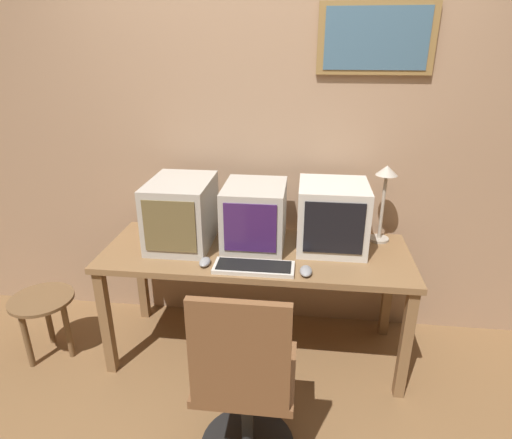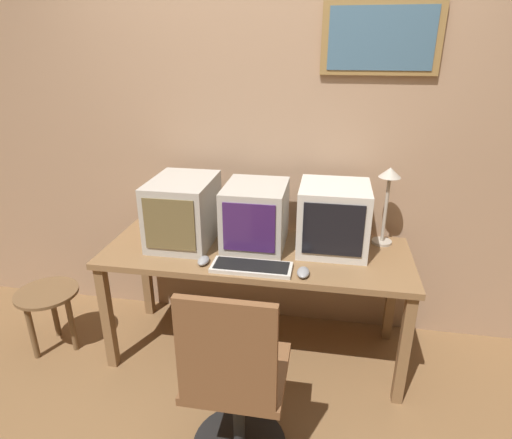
# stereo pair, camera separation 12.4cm
# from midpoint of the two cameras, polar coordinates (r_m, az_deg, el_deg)

# --- Properties ---
(wall_back) EXTENTS (8.00, 0.08, 2.60)m
(wall_back) POSITION_cam_midpoint_polar(r_m,az_deg,el_deg) (2.72, -0.13, 11.09)
(wall_back) COLOR tan
(wall_back) RESTS_ON ground_plane
(desk) EXTENTS (1.78, 0.66, 0.72)m
(desk) POSITION_cam_midpoint_polar(r_m,az_deg,el_deg) (2.54, -1.40, -5.73)
(desk) COLOR olive
(desk) RESTS_ON ground_plane
(monitor_left) EXTENTS (0.35, 0.48, 0.39)m
(monitor_left) POSITION_cam_midpoint_polar(r_m,az_deg,el_deg) (2.58, -11.25, 0.93)
(monitor_left) COLOR #B7B2A8
(monitor_left) RESTS_ON desk
(monitor_center) EXTENTS (0.35, 0.42, 0.37)m
(monitor_center) POSITION_cam_midpoint_polar(r_m,az_deg,el_deg) (2.51, -1.60, 0.55)
(monitor_center) COLOR #B7B2A8
(monitor_center) RESTS_ON desk
(monitor_right) EXTENTS (0.39, 0.40, 0.39)m
(monitor_right) POSITION_cam_midpoint_polar(r_m,az_deg,el_deg) (2.50, 8.72, 0.43)
(monitor_right) COLOR beige
(monitor_right) RESTS_ON desk
(keyboard_main) EXTENTS (0.43, 0.16, 0.03)m
(keyboard_main) POSITION_cam_midpoint_polar(r_m,az_deg,el_deg) (2.30, -1.84, -6.39)
(keyboard_main) COLOR beige
(keyboard_main) RESTS_ON desk
(mouse_near_keyboard) EXTENTS (0.06, 0.11, 0.04)m
(mouse_near_keyboard) POSITION_cam_midpoint_polar(r_m,az_deg,el_deg) (2.26, 5.10, -6.88)
(mouse_near_keyboard) COLOR gray
(mouse_near_keyboard) RESTS_ON desk
(mouse_far_corner) EXTENTS (0.06, 0.10, 0.03)m
(mouse_far_corner) POSITION_cam_midpoint_polar(r_m,az_deg,el_deg) (2.36, -8.34, -5.64)
(mouse_far_corner) COLOR gray
(mouse_far_corner) RESTS_ON desk
(desk_clock) EXTENTS (0.12, 0.07, 0.10)m
(desk_clock) POSITION_cam_midpoint_polar(r_m,az_deg,el_deg) (2.90, -15.23, -0.14)
(desk_clock) COLOR #A38456
(desk_clock) RESTS_ON desk
(desk_lamp) EXTENTS (0.13, 0.13, 0.47)m
(desk_lamp) POSITION_cam_midpoint_polar(r_m,az_deg,el_deg) (2.60, 15.51, 4.12)
(desk_lamp) COLOR #B2A899
(desk_lamp) RESTS_ON desk
(office_chair) EXTENTS (0.46, 0.46, 0.97)m
(office_chair) POSITION_cam_midpoint_polar(r_m,az_deg,el_deg) (2.03, -3.37, -21.81)
(office_chair) COLOR black
(office_chair) RESTS_ON ground_plane
(side_stool) EXTENTS (0.38, 0.38, 0.42)m
(side_stool) POSITION_cam_midpoint_polar(r_m,az_deg,el_deg) (2.99, -27.56, -10.62)
(side_stool) COLOR brown
(side_stool) RESTS_ON ground_plane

